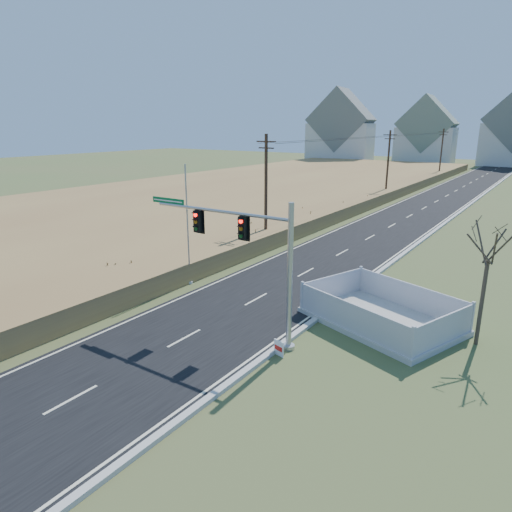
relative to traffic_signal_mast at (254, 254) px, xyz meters
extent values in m
plane|color=#485D2D|center=(-2.66, 0.07, -4.12)|extent=(260.00, 260.00, 0.00)
cube|color=black|center=(-2.66, 50.07, -4.09)|extent=(8.00, 180.00, 0.06)
cube|color=#B2AFA8|center=(1.49, 50.07, -4.03)|extent=(0.30, 180.00, 0.18)
cube|color=olive|center=(-26.66, 40.07, -3.47)|extent=(38.00, 110.00, 1.30)
cylinder|color=#422D1E|center=(-9.16, 15.07, 0.38)|extent=(0.26, 0.26, 9.00)
cube|color=#422D1E|center=(-9.16, 15.07, 4.28)|extent=(1.80, 0.10, 0.10)
cube|color=#422D1E|center=(-9.16, 15.07, 3.78)|extent=(1.40, 0.10, 0.10)
cylinder|color=#422D1E|center=(-9.16, 45.07, 0.38)|extent=(0.26, 0.26, 9.00)
cube|color=#422D1E|center=(-9.16, 45.07, 4.28)|extent=(1.80, 0.10, 0.10)
cube|color=#422D1E|center=(-9.16, 45.07, 3.78)|extent=(1.40, 0.10, 0.10)
cylinder|color=#422D1E|center=(-9.16, 75.07, 0.38)|extent=(0.26, 0.26, 9.00)
cube|color=#422D1E|center=(-9.16, 75.07, 4.28)|extent=(1.80, 0.10, 0.10)
cube|color=#422D1E|center=(-9.16, 75.07, 3.78)|extent=(1.40, 0.10, 0.10)
cube|color=silver|center=(-40.66, 100.07, 0.88)|extent=(17.38, 13.12, 10.00)
cube|color=slate|center=(-40.66, 100.07, 6.78)|extent=(17.69, 13.38, 16.29)
cube|color=silver|center=(-20.66, 108.07, 0.38)|extent=(14.66, 10.95, 9.00)
cube|color=slate|center=(-20.66, 108.07, 5.78)|extent=(14.93, 11.17, 14.26)
cylinder|color=#9EA0A5|center=(1.84, 0.01, -4.03)|extent=(0.57, 0.57, 0.19)
cylinder|color=#9EA0A5|center=(1.84, 0.01, -0.81)|extent=(0.25, 0.25, 6.63)
cylinder|color=#9EA0A5|center=(-1.95, -0.01, 1.74)|extent=(7.57, 0.18, 0.15)
cube|color=black|center=(-0.62, 0.00, 1.12)|extent=(0.34, 0.28, 1.05)
cube|color=black|center=(-3.27, -0.01, 1.12)|extent=(0.34, 0.28, 1.05)
cube|color=#05612F|center=(-5.17, -0.02, 1.93)|extent=(2.08, 0.05, 0.28)
cube|color=#B7B5AD|center=(4.34, 4.97, -3.99)|extent=(8.37, 6.99, 0.27)
cube|color=#B8B8BE|center=(3.57, 2.82, -3.17)|extent=(6.47, 2.39, 1.37)
cube|color=#B8B8BE|center=(5.11, 7.12, -3.17)|extent=(6.47, 2.39, 1.37)
cube|color=#B8B8BE|center=(1.12, 6.13, -3.17)|extent=(1.62, 4.32, 1.37)
cube|color=#B8B8BE|center=(7.56, 3.82, -3.17)|extent=(1.62, 4.32, 1.37)
cube|color=white|center=(1.84, -0.81, -3.75)|extent=(0.56, 0.20, 0.70)
cube|color=red|center=(1.83, -0.84, -3.75)|extent=(0.44, 0.14, 0.20)
cylinder|color=#B7B5AD|center=(-7.72, 4.05, -4.05)|extent=(0.34, 0.34, 0.15)
cylinder|color=#9EA0A5|center=(-7.72, 4.05, -0.39)|extent=(0.09, 0.09, 7.46)
cylinder|color=#4C3F33|center=(8.74, 5.23, -2.12)|extent=(0.18, 0.18, 4.01)
camera|label=1|loc=(11.05, -16.14, 5.56)|focal=32.00mm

